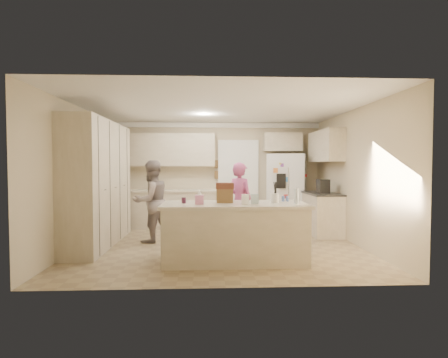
{
  "coord_description": "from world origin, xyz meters",
  "views": [
    {
      "loc": [
        -0.21,
        -6.56,
        1.52
      ],
      "look_at": [
        0.1,
        0.35,
        1.25
      ],
      "focal_mm": 28.0,
      "sensor_mm": 36.0,
      "label": 1
    }
  ],
  "objects_px": {
    "coffee_maker": "(323,186)",
    "teen_boy": "(151,201)",
    "dollhouse_body": "(225,196)",
    "island_base": "(234,234)",
    "tissue_box": "(199,200)",
    "refrigerator": "(287,190)",
    "utensil_crock": "(275,198)",
    "teen_girl": "(240,202)"
  },
  "relations": [
    {
      "from": "dollhouse_body",
      "to": "teen_girl",
      "type": "height_order",
      "value": "teen_girl"
    },
    {
      "from": "refrigerator",
      "to": "dollhouse_body",
      "type": "relative_size",
      "value": 6.92
    },
    {
      "from": "refrigerator",
      "to": "teen_boy",
      "type": "distance_m",
      "value": 3.48
    },
    {
      "from": "refrigerator",
      "to": "island_base",
      "type": "bearing_deg",
      "value": -96.99
    },
    {
      "from": "refrigerator",
      "to": "dollhouse_body",
      "type": "height_order",
      "value": "refrigerator"
    },
    {
      "from": "coffee_maker",
      "to": "teen_boy",
      "type": "relative_size",
      "value": 0.19
    },
    {
      "from": "coffee_maker",
      "to": "teen_girl",
      "type": "bearing_deg",
      "value": -167.2
    },
    {
      "from": "tissue_box",
      "to": "dollhouse_body",
      "type": "xyz_separation_m",
      "value": [
        0.4,
        0.2,
        0.04
      ]
    },
    {
      "from": "coffee_maker",
      "to": "teen_girl",
      "type": "height_order",
      "value": "teen_girl"
    },
    {
      "from": "teen_boy",
      "to": "teen_girl",
      "type": "bearing_deg",
      "value": 136.43
    },
    {
      "from": "island_base",
      "to": "utensil_crock",
      "type": "height_order",
      "value": "utensil_crock"
    },
    {
      "from": "coffee_maker",
      "to": "teen_boy",
      "type": "bearing_deg",
      "value": -173.48
    },
    {
      "from": "island_base",
      "to": "teen_boy",
      "type": "bearing_deg",
      "value": 136.06
    },
    {
      "from": "dollhouse_body",
      "to": "tissue_box",
      "type": "bearing_deg",
      "value": -153.43
    },
    {
      "from": "coffee_maker",
      "to": "teen_girl",
      "type": "relative_size",
      "value": 0.19
    },
    {
      "from": "island_base",
      "to": "teen_girl",
      "type": "bearing_deg",
      "value": 81.41
    },
    {
      "from": "refrigerator",
      "to": "teen_girl",
      "type": "height_order",
      "value": "refrigerator"
    },
    {
      "from": "refrigerator",
      "to": "utensil_crock",
      "type": "bearing_deg",
      "value": -86.82
    },
    {
      "from": "island_base",
      "to": "dollhouse_body",
      "type": "height_order",
      "value": "dollhouse_body"
    },
    {
      "from": "dollhouse_body",
      "to": "teen_boy",
      "type": "height_order",
      "value": "teen_boy"
    },
    {
      "from": "teen_boy",
      "to": "island_base",
      "type": "bearing_deg",
      "value": 92.63
    },
    {
      "from": "refrigerator",
      "to": "teen_boy",
      "type": "relative_size",
      "value": 1.11
    },
    {
      "from": "utensil_crock",
      "to": "tissue_box",
      "type": "distance_m",
      "value": 1.21
    },
    {
      "from": "coffee_maker",
      "to": "refrigerator",
      "type": "bearing_deg",
      "value": 113.21
    },
    {
      "from": "refrigerator",
      "to": "tissue_box",
      "type": "xyz_separation_m",
      "value": [
        -2.09,
        -3.2,
        0.1
      ]
    },
    {
      "from": "coffee_maker",
      "to": "utensil_crock",
      "type": "relative_size",
      "value": 2.0
    },
    {
      "from": "refrigerator",
      "to": "island_base",
      "type": "distance_m",
      "value": 3.49
    },
    {
      "from": "tissue_box",
      "to": "teen_girl",
      "type": "xyz_separation_m",
      "value": [
        0.77,
        1.59,
        -0.21
      ]
    },
    {
      "from": "refrigerator",
      "to": "teen_boy",
      "type": "xyz_separation_m",
      "value": [
        -3.08,
        -1.61,
        -0.09
      ]
    },
    {
      "from": "refrigerator",
      "to": "utensil_crock",
      "type": "relative_size",
      "value": 12.0
    },
    {
      "from": "teen_boy",
      "to": "teen_girl",
      "type": "height_order",
      "value": "teen_boy"
    },
    {
      "from": "coffee_maker",
      "to": "tissue_box",
      "type": "height_order",
      "value": "coffee_maker"
    },
    {
      "from": "utensil_crock",
      "to": "dollhouse_body",
      "type": "bearing_deg",
      "value": 176.42
    },
    {
      "from": "refrigerator",
      "to": "utensil_crock",
      "type": "xyz_separation_m",
      "value": [
        -0.89,
        -3.05,
        0.1
      ]
    },
    {
      "from": "island_base",
      "to": "dollhouse_body",
      "type": "bearing_deg",
      "value": 146.31
    },
    {
      "from": "island_base",
      "to": "tissue_box",
      "type": "distance_m",
      "value": 0.79
    },
    {
      "from": "dollhouse_body",
      "to": "teen_boy",
      "type": "bearing_deg",
      "value": 135.13
    },
    {
      "from": "teen_girl",
      "to": "island_base",
      "type": "bearing_deg",
      "value": 124.36
    },
    {
      "from": "dollhouse_body",
      "to": "teen_girl",
      "type": "distance_m",
      "value": 1.46
    },
    {
      "from": "refrigerator",
      "to": "island_base",
      "type": "height_order",
      "value": "refrigerator"
    },
    {
      "from": "utensil_crock",
      "to": "tissue_box",
      "type": "bearing_deg",
      "value": -172.87
    },
    {
      "from": "utensil_crock",
      "to": "dollhouse_body",
      "type": "xyz_separation_m",
      "value": [
        -0.8,
        0.05,
        0.04
      ]
    }
  ]
}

